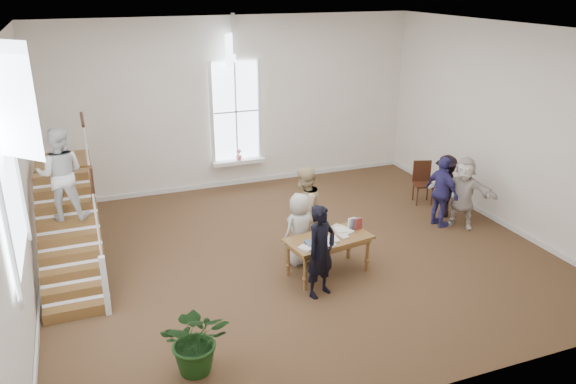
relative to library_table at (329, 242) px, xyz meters
name	(u,v)px	position (x,y,z in m)	size (l,w,h in m)	color
ground	(298,253)	(-0.23, 1.00, -0.68)	(10.00, 10.00, 0.00)	#4A311D
room_shell	(238,171)	(-0.23, 5.39, -0.28)	(10.49, 10.00, 10.00)	silver
staircase	(65,196)	(-4.57, 1.74, 0.94)	(1.10, 4.10, 2.92)	brown
library_table	(329,242)	(0.00, 0.00, 0.00)	(1.74, 1.07, 0.82)	brown
police_officer	(321,251)	(-0.45, -0.64, 0.19)	(0.63, 0.41, 1.73)	black
elderly_woman	(300,229)	(-0.35, 0.61, 0.06)	(0.72, 0.47, 1.48)	beige
person_yellow	(304,210)	(-0.05, 1.11, 0.24)	(0.89, 0.69, 1.83)	#CEB280
woman_cluster_a	(442,192)	(3.34, 1.13, 0.15)	(0.97, 0.40, 1.65)	navy
woman_cluster_b	(445,186)	(3.77, 1.58, 0.08)	(0.98, 0.56, 1.51)	black
woman_cluster_c	(463,193)	(3.77, 0.93, 0.15)	(1.54, 0.49, 1.66)	silver
floor_plant	(197,339)	(-2.97, -1.94, -0.14)	(0.97, 0.84, 1.08)	#153611
side_chair	(423,179)	(3.79, 2.55, -0.08)	(0.57, 0.57, 1.06)	#37180F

